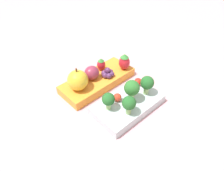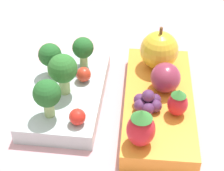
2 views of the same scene
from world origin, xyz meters
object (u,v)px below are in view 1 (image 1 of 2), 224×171
(broccoli_floret_0, at_px, (132,88))
(apple, at_px, (78,80))
(strawberry_0, at_px, (101,64))
(bento_box_fruit, at_px, (98,81))
(bento_box_savoury, at_px, (128,105))
(grape_cluster, at_px, (108,73))
(broccoli_floret_2, at_px, (129,104))
(strawberry_1, at_px, (124,62))
(cherry_tomato_0, at_px, (117,97))
(cherry_tomato_1, at_px, (138,82))
(broccoli_floret_3, at_px, (147,83))
(broccoli_floret_1, at_px, (108,100))
(plum, at_px, (92,73))

(broccoli_floret_0, height_order, apple, apple)
(strawberry_0, bearing_deg, bento_box_fruit, 29.15)
(bento_box_savoury, relative_size, strawberry_0, 4.77)
(bento_box_fruit, height_order, grape_cluster, grape_cluster)
(broccoli_floret_0, bearing_deg, strawberry_0, -104.74)
(broccoli_floret_0, bearing_deg, broccoli_floret_2, 29.27)
(bento_box_savoury, relative_size, strawberry_1, 3.66)
(bento_box_savoury, relative_size, cherry_tomato_0, 8.79)
(cherry_tomato_1, xyz_separation_m, strawberry_1, (-0.03, -0.08, 0.02))
(bento_box_fruit, height_order, broccoli_floret_3, broccoli_floret_3)
(cherry_tomato_1, bearing_deg, strawberry_0, -81.51)
(broccoli_floret_1, height_order, broccoli_floret_2, broccoli_floret_2)
(strawberry_0, bearing_deg, apple, 9.01)
(strawberry_0, height_order, grape_cluster, strawberry_0)
(broccoli_floret_0, bearing_deg, bento_box_savoury, -2.77)
(bento_box_fruit, xyz_separation_m, apple, (0.07, -0.00, 0.04))
(bento_box_savoury, bearing_deg, broccoli_floret_0, 177.23)
(bento_box_savoury, height_order, bento_box_fruit, bento_box_fruit)
(broccoli_floret_0, height_order, broccoli_floret_3, broccoli_floret_0)
(grape_cluster, bearing_deg, broccoli_floret_2, 62.27)
(broccoli_floret_1, bearing_deg, apple, -89.75)
(bento_box_fruit, height_order, broccoli_floret_0, broccoli_floret_0)
(bento_box_savoury, xyz_separation_m, broccoli_floret_2, (0.03, 0.02, 0.04))
(broccoli_floret_1, distance_m, strawberry_0, 0.17)
(strawberry_1, xyz_separation_m, plum, (0.10, -0.04, -0.00))
(broccoli_floret_2, xyz_separation_m, cherry_tomato_0, (-0.01, -0.05, -0.02))
(bento_box_savoury, bearing_deg, broccoli_floret_1, -21.29)
(bento_box_savoury, height_order, strawberry_1, strawberry_1)
(cherry_tomato_0, relative_size, strawberry_1, 0.42)
(broccoli_floret_1, height_order, strawberry_0, broccoli_floret_1)
(broccoli_floret_1, height_order, apple, apple)
(broccoli_floret_3, distance_m, strawberry_1, 0.12)
(broccoli_floret_1, height_order, grape_cluster, broccoli_floret_1)
(cherry_tomato_0, relative_size, plum, 0.49)
(cherry_tomato_0, xyz_separation_m, grape_cluster, (-0.06, -0.09, 0.00))
(broccoli_floret_3, height_order, apple, apple)
(strawberry_1, height_order, plum, strawberry_1)
(broccoli_floret_3, height_order, plum, broccoli_floret_3)
(cherry_tomato_1, distance_m, strawberry_1, 0.09)
(strawberry_1, bearing_deg, broccoli_floret_1, 27.26)
(bento_box_savoury, xyz_separation_m, cherry_tomato_1, (-0.07, -0.02, 0.02))
(broccoli_floret_3, height_order, cherry_tomato_0, broccoli_floret_3)
(cherry_tomato_1, bearing_deg, broccoli_floret_2, 25.23)
(strawberry_1, bearing_deg, cherry_tomato_0, 32.88)
(bento_box_fruit, relative_size, broccoli_floret_0, 3.82)
(broccoli_floret_0, bearing_deg, strawberry_1, -131.87)
(grape_cluster, bearing_deg, cherry_tomato_0, 56.94)
(plum, bearing_deg, grape_cluster, 146.95)
(bento_box_fruit, xyz_separation_m, strawberry_1, (-0.09, 0.03, 0.04))
(cherry_tomato_0, bearing_deg, broccoli_floret_0, 139.89)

